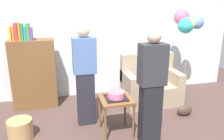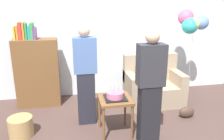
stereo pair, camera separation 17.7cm
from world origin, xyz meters
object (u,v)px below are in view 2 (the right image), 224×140
at_px(person_holding_cake, 150,88).
at_px(wicker_basket, 21,127).
at_px(couch, 153,86).
at_px(bookshelf, 37,71).
at_px(birthday_cake, 115,95).
at_px(handbag, 187,112).
at_px(person_blowing_candles, 85,75).
at_px(balloon_bunch, 192,22).
at_px(side_table, 115,104).

relative_size(person_holding_cake, wicker_basket, 4.53).
height_order(couch, bookshelf, bookshelf).
distance_m(birthday_cake, handbag, 1.47).
bearing_deg(couch, person_blowing_candles, -158.33).
relative_size(person_blowing_candles, handbag, 5.82).
relative_size(person_blowing_candles, wicker_basket, 4.53).
height_order(bookshelf, wicker_basket, bookshelf).
bearing_deg(person_holding_cake, handbag, -158.61).
xyz_separation_m(bookshelf, handbag, (2.59, -1.06, -0.58)).
xyz_separation_m(person_holding_cake, handbag, (0.92, 0.57, -0.73)).
xyz_separation_m(person_blowing_candles, balloon_bunch, (2.09, 0.57, 0.75)).
bearing_deg(wicker_basket, person_holding_cake, -15.63).
bearing_deg(handbag, birthday_cake, -169.10).
xyz_separation_m(birthday_cake, person_blowing_candles, (-0.40, 0.44, 0.20)).
height_order(person_holding_cake, handbag, person_holding_cake).
bearing_deg(person_holding_cake, balloon_bunch, -144.29).
relative_size(side_table, person_blowing_candles, 0.36).
xyz_separation_m(side_table, wicker_basket, (-1.41, 0.20, -0.35)).
bearing_deg(birthday_cake, handbag, 10.90).
xyz_separation_m(wicker_basket, handbag, (2.75, 0.06, -0.05)).
bearing_deg(side_table, handbag, 10.90).
xyz_separation_m(couch, birthday_cake, (-0.97, -0.98, 0.30)).
bearing_deg(handbag, person_blowing_candles, 174.07).
bearing_deg(person_holding_cake, side_table, -46.88).
distance_m(person_blowing_candles, balloon_bunch, 2.29).
bearing_deg(balloon_bunch, person_blowing_candles, -164.79).
distance_m(person_blowing_candles, handbag, 1.89).
bearing_deg(person_holding_cake, couch, -123.44).
height_order(person_blowing_candles, handbag, person_blowing_candles).
height_order(couch, person_holding_cake, person_holding_cake).
bearing_deg(birthday_cake, person_holding_cake, -36.69).
bearing_deg(handbag, bookshelf, 157.85).
relative_size(person_holding_cake, balloon_bunch, 0.90).
bearing_deg(wicker_basket, person_blowing_candles, 13.18).
relative_size(side_table, person_holding_cake, 0.36).
bearing_deg(birthday_cake, balloon_bunch, 30.75).
bearing_deg(person_blowing_candles, wicker_basket, -161.36).
height_order(side_table, handbag, side_table).
relative_size(couch, wicker_basket, 3.06).
bearing_deg(person_holding_cake, bookshelf, -54.40).
bearing_deg(handbag, side_table, -169.10).
bearing_deg(person_holding_cake, person_blowing_candles, -52.85).
distance_m(bookshelf, wicker_basket, 1.24).
bearing_deg(birthday_cake, side_table, -175.83).
height_order(couch, wicker_basket, couch).
xyz_separation_m(birthday_cake, wicker_basket, (-1.41, 0.20, -0.49)).
distance_m(birthday_cake, balloon_bunch, 2.18).
xyz_separation_m(couch, person_blowing_candles, (-1.37, -0.54, 0.49)).
xyz_separation_m(bookshelf, person_blowing_candles, (0.86, -0.88, 0.15)).
xyz_separation_m(couch, handbag, (0.37, -0.72, -0.24)).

